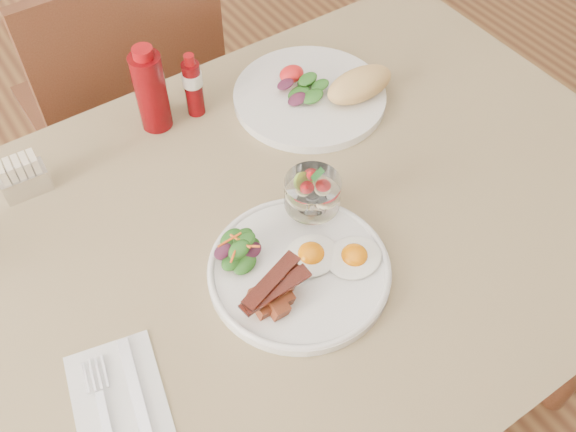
# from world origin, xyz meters

# --- Properties ---
(table) EXTENTS (1.33, 0.88, 0.75)m
(table) POSITION_xyz_m (0.00, 0.00, 0.66)
(table) COLOR brown
(table) RESTS_ON ground
(chair_far) EXTENTS (0.42, 0.42, 0.93)m
(chair_far) POSITION_xyz_m (0.00, 0.66, 0.52)
(chair_far) COLOR brown
(chair_far) RESTS_ON ground
(main_plate) EXTENTS (0.28, 0.28, 0.02)m
(main_plate) POSITION_xyz_m (-0.02, -0.09, 0.76)
(main_plate) COLOR silver
(main_plate) RESTS_ON table
(fried_eggs) EXTENTS (0.14, 0.12, 0.02)m
(fried_eggs) POSITION_xyz_m (0.03, -0.10, 0.77)
(fried_eggs) COLOR white
(fried_eggs) RESTS_ON main_plate
(bacon_potato_pile) EXTENTS (0.11, 0.07, 0.05)m
(bacon_potato_pile) POSITION_xyz_m (-0.08, -0.12, 0.79)
(bacon_potato_pile) COLOR brown
(bacon_potato_pile) RESTS_ON main_plate
(side_salad) EXTENTS (0.08, 0.08, 0.04)m
(side_salad) POSITION_xyz_m (-0.09, -0.02, 0.79)
(side_salad) COLOR #194612
(side_salad) RESTS_ON main_plate
(fruit_cup) EXTENTS (0.09, 0.09, 0.09)m
(fruit_cup) POSITION_xyz_m (0.06, -0.01, 0.82)
(fruit_cup) COLOR white
(fruit_cup) RESTS_ON main_plate
(second_plate) EXTENTS (0.30, 0.29, 0.07)m
(second_plate) POSITION_xyz_m (0.24, 0.22, 0.77)
(second_plate) COLOR silver
(second_plate) RESTS_ON table
(ketchup_bottle) EXTENTS (0.07, 0.07, 0.17)m
(ketchup_bottle) POSITION_xyz_m (-0.05, 0.33, 0.83)
(ketchup_bottle) COLOR #5A0508
(ketchup_bottle) RESTS_ON table
(hot_sauce_bottle) EXTENTS (0.05, 0.05, 0.13)m
(hot_sauce_bottle) POSITION_xyz_m (0.03, 0.32, 0.82)
(hot_sauce_bottle) COLOR #5A0508
(hot_sauce_bottle) RESTS_ON table
(sugar_caddy) EXTENTS (0.08, 0.05, 0.07)m
(sugar_caddy) POSITION_xyz_m (-0.30, 0.31, 0.78)
(sugar_caddy) COLOR silver
(sugar_caddy) RESTS_ON table
(napkin_cutlery) EXTENTS (0.16, 0.24, 0.01)m
(napkin_cutlery) POSITION_xyz_m (-0.34, -0.14, 0.75)
(napkin_cutlery) COLOR silver
(napkin_cutlery) RESTS_ON table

